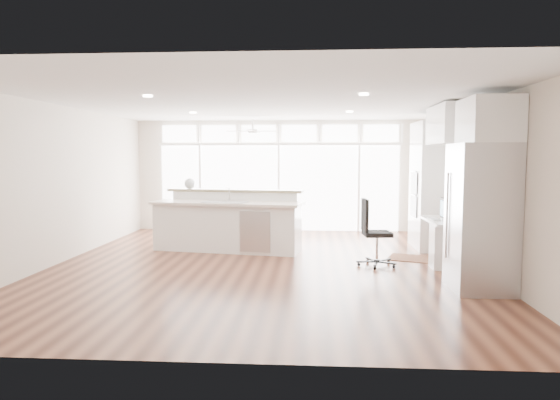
{
  "coord_description": "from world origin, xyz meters",
  "views": [
    {
      "loc": [
        0.83,
        -8.22,
        1.82
      ],
      "look_at": [
        0.25,
        0.6,
        1.05
      ],
      "focal_mm": 32.0,
      "sensor_mm": 36.0,
      "label": 1
    }
  ],
  "objects": [
    {
      "name": "rug",
      "position": [
        2.67,
        0.7,
        0.01
      ],
      "size": [
        1.09,
        0.93,
        0.01
      ],
      "primitive_type": "cube",
      "rotation": [
        0.0,
        0.0,
        -0.34
      ],
      "color": "#3C1E13",
      "rests_on": "floor"
    },
    {
      "name": "ceiling_fan",
      "position": [
        -0.5,
        2.8,
        2.48
      ],
      "size": [
        1.16,
        1.16,
        0.32
      ],
      "primitive_type": "cube",
      "color": "white",
      "rests_on": "ceiling"
    },
    {
      "name": "wall_back",
      "position": [
        0.0,
        4.0,
        1.35
      ],
      "size": [
        7.0,
        0.04,
        2.7
      ],
      "primitive_type": "cube",
      "color": "beige",
      "rests_on": "floor"
    },
    {
      "name": "ceiling",
      "position": [
        0.0,
        0.0,
        2.7
      ],
      "size": [
        7.0,
        8.0,
        0.02
      ],
      "primitive_type": "cube",
      "color": "silver",
      "rests_on": "wall_back"
    },
    {
      "name": "glass_wall",
      "position": [
        0.0,
        3.94,
        1.05
      ],
      "size": [
        5.8,
        0.06,
        2.08
      ],
      "primitive_type": "cube",
      "color": "white",
      "rests_on": "wall_back"
    },
    {
      "name": "desk_window",
      "position": [
        3.46,
        0.3,
        1.55
      ],
      "size": [
        0.04,
        0.85,
        0.85
      ],
      "primitive_type": "cube",
      "color": "white",
      "rests_on": "wall_right"
    },
    {
      "name": "upper_cabinets",
      "position": [
        3.17,
        0.3,
        2.35
      ],
      "size": [
        0.64,
        1.3,
        0.64
      ],
      "primitive_type": "cube",
      "color": "white",
      "rests_on": "wall_right"
    },
    {
      "name": "refrigerator",
      "position": [
        3.11,
        -1.35,
        1.0
      ],
      "size": [
        0.76,
        0.9,
        2.0
      ],
      "primitive_type": "cube",
      "color": "#BBBBC0",
      "rests_on": "floor"
    },
    {
      "name": "oven_cabinet",
      "position": [
        3.17,
        1.8,
        1.25
      ],
      "size": [
        0.64,
        1.2,
        2.5
      ],
      "primitive_type": "cube",
      "color": "white",
      "rests_on": "floor"
    },
    {
      "name": "kitchen_island",
      "position": [
        -0.82,
        1.27,
        0.58
      ],
      "size": [
        3.07,
        1.57,
        1.16
      ],
      "primitive_type": "cube",
      "rotation": [
        0.0,
        0.0,
        -0.17
      ],
      "color": "white",
      "rests_on": "floor"
    },
    {
      "name": "wall_left",
      "position": [
        -3.5,
        0.0,
        1.35
      ],
      "size": [
        0.04,
        8.0,
        2.7
      ],
      "primitive_type": "cube",
      "color": "beige",
      "rests_on": "floor"
    },
    {
      "name": "potted_plant",
      "position": [
        3.17,
        1.8,
        2.61
      ],
      "size": [
        0.27,
        0.3,
        0.22
      ],
      "primitive_type": "imported",
      "rotation": [
        0.0,
        0.0,
        -0.06
      ],
      "color": "#305C27",
      "rests_on": "oven_cabinet"
    },
    {
      "name": "floor",
      "position": [
        0.0,
        0.0,
        -0.01
      ],
      "size": [
        7.0,
        8.0,
        0.02
      ],
      "primitive_type": "cube",
      "color": "#422014",
      "rests_on": "ground"
    },
    {
      "name": "fishbowl",
      "position": [
        -1.69,
        1.82,
        1.27
      ],
      "size": [
        0.23,
        0.23,
        0.22
      ],
      "primitive_type": "sphere",
      "rotation": [
        0.0,
        0.0,
        -0.05
      ],
      "color": "silver",
      "rests_on": "kitchen_island"
    },
    {
      "name": "wall_right",
      "position": [
        3.5,
        0.0,
        1.35
      ],
      "size": [
        0.04,
        8.0,
        2.7
      ],
      "primitive_type": "cube",
      "color": "beige",
      "rests_on": "floor"
    },
    {
      "name": "fridge_cabinet",
      "position": [
        3.17,
        -1.35,
        2.3
      ],
      "size": [
        0.64,
        0.9,
        0.6
      ],
      "primitive_type": "cube",
      "color": "white",
      "rests_on": "wall_right"
    },
    {
      "name": "monitor",
      "position": [
        3.05,
        0.3,
        0.95
      ],
      "size": [
        0.09,
        0.45,
        0.37
      ],
      "primitive_type": "cube",
      "rotation": [
        0.0,
        0.0,
        -0.02
      ],
      "color": "black",
      "rests_on": "desk_nook"
    },
    {
      "name": "wall_front",
      "position": [
        0.0,
        -4.0,
        1.35
      ],
      "size": [
        7.0,
        0.04,
        2.7
      ],
      "primitive_type": "cube",
      "color": "beige",
      "rests_on": "floor"
    },
    {
      "name": "keyboard",
      "position": [
        2.88,
        0.3,
        0.77
      ],
      "size": [
        0.16,
        0.35,
        0.02
      ],
      "primitive_type": "cube",
      "rotation": [
        0.0,
        0.0,
        0.11
      ],
      "color": "silver",
      "rests_on": "desk_nook"
    },
    {
      "name": "framed_photos",
      "position": [
        3.46,
        0.92,
        1.4
      ],
      "size": [
        0.06,
        0.22,
        0.8
      ],
      "primitive_type": "cube",
      "color": "black",
      "rests_on": "wall_right"
    },
    {
      "name": "recessed_lights",
      "position": [
        0.0,
        0.2,
        2.68
      ],
      "size": [
        3.4,
        3.0,
        0.02
      ],
      "primitive_type": "cube",
      "color": "white",
      "rests_on": "ceiling"
    },
    {
      "name": "transom_row",
      "position": [
        0.0,
        3.94,
        2.38
      ],
      "size": [
        5.9,
        0.06,
        0.4
      ],
      "primitive_type": "cube",
      "color": "white",
      "rests_on": "wall_back"
    },
    {
      "name": "office_chair",
      "position": [
        1.9,
        0.06,
        0.56
      ],
      "size": [
        0.63,
        0.59,
        1.11
      ],
      "primitive_type": "cube",
      "rotation": [
        0.0,
        0.0,
        0.09
      ],
      "color": "black",
      "rests_on": "floor"
    },
    {
      "name": "desk_nook",
      "position": [
        3.13,
        0.3,
        0.38
      ],
      "size": [
        0.72,
        1.3,
        0.76
      ],
      "primitive_type": "cube",
      "color": "white",
      "rests_on": "floor"
    }
  ]
}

